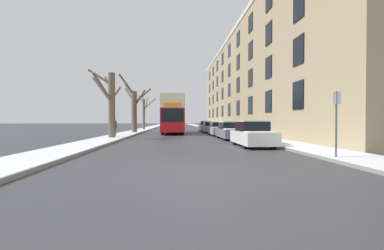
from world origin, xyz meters
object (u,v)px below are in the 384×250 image
object	(u,v)px
bare_tree_left_1	(134,108)
double_decker_bus	(173,113)
parked_car_0	(252,135)
street_sign_post	(336,121)
parked_car_1	(230,131)
parked_car_4	(205,126)
bare_tree_left_2	(144,112)
parked_car_2	(219,129)
parked_car_3	(211,128)
pedestrian_left_sidewalk	(115,127)
bare_tree_left_0	(110,102)

from	to	relation	value
bare_tree_left_1	double_decker_bus	bearing A→B (deg)	-8.97
parked_car_0	street_sign_post	xyz separation A→B (m)	(1.37, -5.57, 0.78)
parked_car_1	parked_car_4	world-z (taller)	parked_car_4
bare_tree_left_2	parked_car_2	world-z (taller)	bare_tree_left_2
parked_car_3	pedestrian_left_sidewalk	world-z (taller)	pedestrian_left_sidewalk
bare_tree_left_1	pedestrian_left_sidewalk	size ratio (longest dim) A/B	4.09
pedestrian_left_sidewalk	parked_car_2	bearing A→B (deg)	-55.73
double_decker_bus	pedestrian_left_sidewalk	xyz separation A→B (m)	(-5.06, -7.57, -1.47)
bare_tree_left_1	parked_car_0	distance (m)	19.34
parked_car_1	parked_car_4	distance (m)	16.77
parked_car_4	street_sign_post	bearing A→B (deg)	-87.24
parked_car_1	parked_car_3	world-z (taller)	parked_car_1
double_decker_bus	pedestrian_left_sidewalk	distance (m)	9.22
bare_tree_left_0	parked_car_1	xyz separation A→B (m)	(9.60, -0.50, -2.32)
bare_tree_left_2	parked_car_3	distance (m)	14.28
bare_tree_left_2	double_decker_bus	bearing A→B (deg)	-67.70
double_decker_bus	parked_car_3	distance (m)	5.13
bare_tree_left_1	double_decker_bus	distance (m)	4.74
parked_car_4	pedestrian_left_sidewalk	xyz separation A→B (m)	(-9.75, -14.24, 0.25)
parked_car_4	double_decker_bus	bearing A→B (deg)	-125.07
parked_car_1	parked_car_4	bearing A→B (deg)	90.00
parked_car_2	street_sign_post	size ratio (longest dim) A/B	1.56
double_decker_bus	parked_car_0	world-z (taller)	double_decker_bus
parked_car_4	street_sign_post	xyz separation A→B (m)	(1.37, -28.29, 0.78)
parked_car_4	street_sign_post	distance (m)	28.33
double_decker_bus	parked_car_0	distance (m)	16.80
double_decker_bus	street_sign_post	xyz separation A→B (m)	(6.05, -21.61, -0.94)
bare_tree_left_0	parked_car_2	distance (m)	10.95
parked_car_3	street_sign_post	bearing A→B (deg)	-86.56
bare_tree_left_0	street_sign_post	bearing A→B (deg)	-47.63
parked_car_2	double_decker_bus	bearing A→B (deg)	133.83
bare_tree_left_0	parked_car_1	size ratio (longest dim) A/B	1.26
double_decker_bus	bare_tree_left_1	bearing A→B (deg)	171.03
parked_car_1	street_sign_post	world-z (taller)	street_sign_post
bare_tree_left_0	pedestrian_left_sidewalk	xyz separation A→B (m)	(-0.15, 2.02, -2.07)
parked_car_0	parked_car_2	xyz separation A→B (m)	(0.00, 11.17, -0.03)
bare_tree_left_1	parked_car_1	size ratio (longest dim) A/B	1.54
parked_car_3	pedestrian_left_sidewalk	bearing A→B (deg)	-138.31
bare_tree_left_0	street_sign_post	world-z (taller)	bare_tree_left_0
double_decker_bus	parked_car_2	xyz separation A→B (m)	(4.68, -4.88, -1.75)
parked_car_4	parked_car_2	bearing A→B (deg)	-90.00
bare_tree_left_2	double_decker_bus	world-z (taller)	bare_tree_left_2
bare_tree_left_0	double_decker_bus	xyz separation A→B (m)	(4.92, 9.59, -0.59)
parked_car_4	pedestrian_left_sidewalk	distance (m)	17.26
parked_car_2	parked_car_3	world-z (taller)	parked_car_3
parked_car_3	street_sign_post	world-z (taller)	street_sign_post
parked_car_1	parked_car_3	size ratio (longest dim) A/B	1.08
double_decker_bus	bare_tree_left_0	bearing A→B (deg)	-117.14
parked_car_0	parked_car_2	bearing A→B (deg)	90.00
parked_car_1	double_decker_bus	bearing A→B (deg)	114.90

